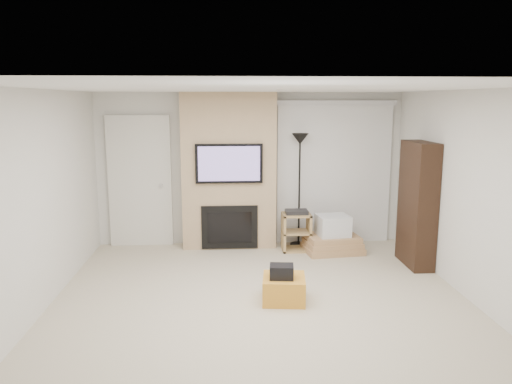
{
  "coord_description": "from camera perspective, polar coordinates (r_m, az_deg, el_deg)",
  "views": [
    {
      "loc": [
        -0.43,
        -5.42,
        2.38
      ],
      "look_at": [
        0.0,
        1.2,
        1.15
      ],
      "focal_mm": 35.0,
      "sensor_mm": 36.0,
      "label": 1
    }
  ],
  "objects": [
    {
      "name": "bookshelf",
      "position": [
        7.53,
        17.96,
        -1.35
      ],
      "size": [
        0.3,
        0.8,
        1.8
      ],
      "color": "black",
      "rests_on": "floor"
    },
    {
      "name": "black_bag",
      "position": [
        5.97,
        2.94,
        -9.07
      ],
      "size": [
        0.3,
        0.25,
        0.16
      ],
      "primitive_type": "cube",
      "rotation": [
        0.0,
        0.0,
        -0.11
      ],
      "color": "black",
      "rests_on": "ottoman"
    },
    {
      "name": "entry_door",
      "position": [
        8.35,
        -13.1,
        1.1
      ],
      "size": [
        1.02,
        0.11,
        2.14
      ],
      "color": "silver",
      "rests_on": "floor"
    },
    {
      "name": "floor_lamp",
      "position": [
        8.06,
        5.03,
        3.9
      ],
      "size": [
        0.27,
        0.27,
        1.85
      ],
      "color": "black",
      "rests_on": "floor"
    },
    {
      "name": "wall_front",
      "position": [
        2.93,
        5.09,
        -12.21
      ],
      "size": [
        5.0,
        0.0,
        2.5
      ],
      "primitive_type": "cube",
      "rotation": [
        1.57,
        0.0,
        0.0
      ],
      "color": "silver",
      "rests_on": "ground"
    },
    {
      "name": "ottoman",
      "position": [
        6.09,
        3.2,
        -10.99
      ],
      "size": [
        0.55,
        0.55,
        0.3
      ],
      "primitive_type": "cube",
      "rotation": [
        0.0,
        0.0,
        -0.11
      ],
      "color": "gold",
      "rests_on": "floor"
    },
    {
      "name": "wall_back",
      "position": [
        8.26,
        -0.69,
        2.64
      ],
      "size": [
        5.0,
        0.0,
        2.5
      ],
      "primitive_type": "cube",
      "rotation": [
        1.57,
        0.0,
        0.0
      ],
      "color": "silver",
      "rests_on": "ground"
    },
    {
      "name": "hvac_vent",
      "position": [
        6.28,
        3.96,
        11.55
      ],
      "size": [
        0.35,
        0.18,
        0.01
      ],
      "primitive_type": "cube",
      "color": "silver",
      "rests_on": "ceiling"
    },
    {
      "name": "fireplace_wall",
      "position": [
        8.04,
        -3.11,
        2.31
      ],
      "size": [
        1.5,
        0.47,
        2.5
      ],
      "color": "tan",
      "rests_on": "floor"
    },
    {
      "name": "vertical_blinds",
      "position": [
        8.39,
        8.93,
        2.8
      ],
      "size": [
        1.98,
        0.1,
        2.37
      ],
      "color": "silver",
      "rests_on": "floor"
    },
    {
      "name": "ceiling",
      "position": [
        5.44,
        0.83,
        11.77
      ],
      "size": [
        5.0,
        5.5,
        0.0
      ],
      "primitive_type": "cube",
      "color": "white",
      "rests_on": "wall_back"
    },
    {
      "name": "wall_left",
      "position": [
        5.91,
        -24.15,
        -1.44
      ],
      "size": [
        0.0,
        5.5,
        2.5
      ],
      "primitive_type": "cube",
      "rotation": [
        1.57,
        0.0,
        1.57
      ],
      "color": "silver",
      "rests_on": "ground"
    },
    {
      "name": "av_stand",
      "position": [
        8.0,
        4.62,
        -4.26
      ],
      "size": [
        0.45,
        0.38,
        0.66
      ],
      "color": "tan",
      "rests_on": "floor"
    },
    {
      "name": "box_stack",
      "position": [
        8.03,
        8.74,
        -5.21
      ],
      "size": [
        0.95,
        0.77,
        0.59
      ],
      "color": "tan",
      "rests_on": "floor"
    },
    {
      "name": "floor",
      "position": [
        5.93,
        0.76,
        -13.14
      ],
      "size": [
        5.0,
        5.5,
        0.0
      ],
      "primitive_type": "cube",
      "color": "beige",
      "rests_on": "ground"
    },
    {
      "name": "wall_right",
      "position": [
        6.26,
        24.26,
        -0.83
      ],
      "size": [
        0.0,
        5.5,
        2.5
      ],
      "primitive_type": "cube",
      "rotation": [
        1.57,
        0.0,
        1.57
      ],
      "color": "silver",
      "rests_on": "ground"
    }
  ]
}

